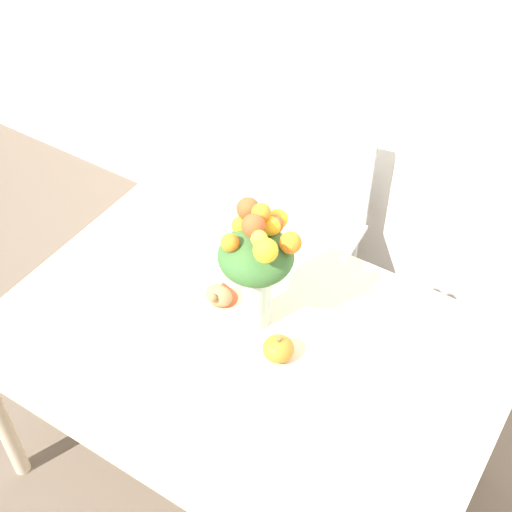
% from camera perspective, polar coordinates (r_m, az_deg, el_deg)
% --- Properties ---
extents(ground_plane, '(12.00, 12.00, 0.00)m').
position_cam_1_polar(ground_plane, '(2.90, -0.79, -16.47)').
color(ground_plane, brown).
extents(wall_back, '(8.00, 0.06, 2.70)m').
position_cam_1_polar(wall_back, '(2.74, 13.17, 17.77)').
color(wall_back, white).
rests_on(wall_back, ground_plane).
extents(dining_table, '(1.58, 1.07, 0.77)m').
position_cam_1_polar(dining_table, '(2.32, -0.96, -8.21)').
color(dining_table, beige).
rests_on(dining_table, ground_plane).
extents(flower_vase, '(0.24, 0.25, 0.46)m').
position_cam_1_polar(flower_vase, '(2.12, 0.11, -0.39)').
color(flower_vase, '#B2CCBC').
rests_on(flower_vase, dining_table).
extents(pumpkin, '(0.10, 0.10, 0.09)m').
position_cam_1_polar(pumpkin, '(2.19, 1.80, -7.42)').
color(pumpkin, orange).
rests_on(pumpkin, dining_table).
extents(turkey_figurine, '(0.10, 0.13, 0.08)m').
position_cam_1_polar(turkey_figurine, '(2.35, -2.78, -2.92)').
color(turkey_figurine, '#A87A4C').
rests_on(turkey_figurine, dining_table).
extents(dining_chair_near_window, '(0.45, 0.45, 0.90)m').
position_cam_1_polar(dining_chair_near_window, '(3.09, 4.47, 2.42)').
color(dining_chair_near_window, white).
rests_on(dining_chair_near_window, ground_plane).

